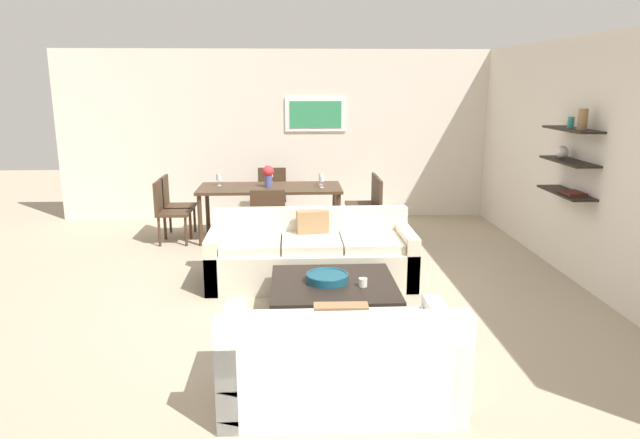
# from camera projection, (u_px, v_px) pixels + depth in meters

# --- Properties ---
(ground_plane) EXTENTS (18.00, 18.00, 0.00)m
(ground_plane) POSITION_uv_depth(u_px,v_px,m) (311.00, 291.00, 6.21)
(ground_plane) COLOR tan
(back_wall_unit) EXTENTS (8.40, 0.09, 2.70)m
(back_wall_unit) POSITION_uv_depth(u_px,v_px,m) (321.00, 135.00, 9.33)
(back_wall_unit) COLOR silver
(back_wall_unit) RESTS_ON ground
(right_wall_shelf_unit) EXTENTS (0.34, 8.20, 2.70)m
(right_wall_shelf_unit) POSITION_uv_depth(u_px,v_px,m) (571.00, 158.00, 6.62)
(right_wall_shelf_unit) COLOR silver
(right_wall_shelf_unit) RESTS_ON ground
(sofa_beige) EXTENTS (2.27, 0.90, 0.78)m
(sofa_beige) POSITION_uv_depth(u_px,v_px,m) (311.00, 256.00, 6.47)
(sofa_beige) COLOR beige
(sofa_beige) RESTS_ON ground
(loveseat_white) EXTENTS (1.64, 0.90, 0.78)m
(loveseat_white) POSITION_uv_depth(u_px,v_px,m) (340.00, 361.00, 4.05)
(loveseat_white) COLOR white
(loveseat_white) RESTS_ON ground
(coffee_table) EXTENTS (1.16, 1.09, 0.38)m
(coffee_table) POSITION_uv_depth(u_px,v_px,m) (333.00, 301.00, 5.42)
(coffee_table) COLOR black
(coffee_table) RESTS_ON ground
(decorative_bowl) EXTENTS (0.40, 0.40, 0.08)m
(decorative_bowl) POSITION_uv_depth(u_px,v_px,m) (327.00, 277.00, 5.38)
(decorative_bowl) COLOR navy
(decorative_bowl) RESTS_ON coffee_table
(candle_jar) EXTENTS (0.08, 0.08, 0.08)m
(candle_jar) POSITION_uv_depth(u_px,v_px,m) (363.00, 282.00, 5.26)
(candle_jar) COLOR silver
(candle_jar) RESTS_ON coffee_table
(dining_table) EXTENTS (2.02, 0.86, 0.75)m
(dining_table) POSITION_uv_depth(u_px,v_px,m) (270.00, 191.00, 8.17)
(dining_table) COLOR #422D1E
(dining_table) RESTS_ON ground
(dining_chair_left_near) EXTENTS (0.44, 0.44, 0.88)m
(dining_chair_left_near) POSITION_uv_depth(u_px,v_px,m) (168.00, 208.00, 7.96)
(dining_chair_left_near) COLOR #422D1E
(dining_chair_left_near) RESTS_ON ground
(dining_chair_head) EXTENTS (0.44, 0.44, 0.88)m
(dining_chair_head) POSITION_uv_depth(u_px,v_px,m) (272.00, 193.00, 9.03)
(dining_chair_head) COLOR #422D1E
(dining_chair_head) RESTS_ON ground
(dining_chair_left_far) EXTENTS (0.44, 0.44, 0.88)m
(dining_chair_left_far) POSITION_uv_depth(u_px,v_px,m) (173.00, 202.00, 8.33)
(dining_chair_left_far) COLOR #422D1E
(dining_chair_left_far) RESTS_ON ground
(dining_chair_right_far) EXTENTS (0.44, 0.44, 0.88)m
(dining_chair_right_far) POSITION_uv_depth(u_px,v_px,m) (367.00, 200.00, 8.47)
(dining_chair_right_far) COLOR #422D1E
(dining_chair_right_far) RESTS_ON ground
(dining_chair_right_near) EXTENTS (0.44, 0.44, 0.88)m
(dining_chair_right_near) POSITION_uv_depth(u_px,v_px,m) (371.00, 205.00, 8.10)
(dining_chair_right_near) COLOR #422D1E
(dining_chair_right_near) RESTS_ON ground
(dining_chair_foot) EXTENTS (0.44, 0.44, 0.88)m
(dining_chair_foot) POSITION_uv_depth(u_px,v_px,m) (268.00, 217.00, 7.40)
(dining_chair_foot) COLOR #422D1E
(dining_chair_foot) RESTS_ON ground
(wine_glass_head) EXTENTS (0.07, 0.07, 0.16)m
(wine_glass_head) POSITION_uv_depth(u_px,v_px,m) (271.00, 175.00, 8.49)
(wine_glass_head) COLOR silver
(wine_glass_head) RESTS_ON dining_table
(wine_glass_left_far) EXTENTS (0.07, 0.07, 0.18)m
(wine_glass_left_far) POSITION_uv_depth(u_px,v_px,m) (219.00, 177.00, 8.19)
(wine_glass_left_far) COLOR silver
(wine_glass_left_far) RESTS_ON dining_table
(wine_glass_right_near) EXTENTS (0.07, 0.07, 0.16)m
(wine_glass_right_near) POSITION_uv_depth(u_px,v_px,m) (322.00, 179.00, 8.06)
(wine_glass_right_near) COLOR silver
(wine_glass_right_near) RESTS_ON dining_table
(wine_glass_right_far) EXTENTS (0.06, 0.06, 0.17)m
(wine_glass_right_far) POSITION_uv_depth(u_px,v_px,m) (321.00, 177.00, 8.27)
(wine_glass_right_far) COLOR silver
(wine_glass_right_far) RESTS_ON dining_table
(centerpiece_vase) EXTENTS (0.16, 0.16, 0.31)m
(centerpiece_vase) POSITION_uv_depth(u_px,v_px,m) (268.00, 174.00, 8.09)
(centerpiece_vase) COLOR #4C518C
(centerpiece_vase) RESTS_ON dining_table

